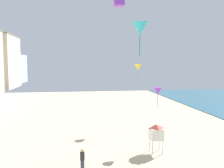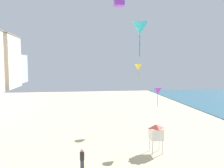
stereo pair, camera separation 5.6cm
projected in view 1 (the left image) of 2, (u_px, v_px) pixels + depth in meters
boardwalk_hotel_furthest at (7, 68)px, 91.89m from camera, size 11.88×18.20×11.73m
kite_flyer at (82, 158)px, 17.09m from camera, size 0.34×0.34×1.64m
lifeguard_stand at (156, 132)px, 20.48m from camera, size 1.10×1.10×2.55m
kite_purple_delta at (158, 91)px, 22.46m from camera, size 0.82×0.82×1.87m
kite_cyan_delta at (140, 29)px, 22.63m from camera, size 1.45×1.45×3.30m
kite_yellow_delta at (138, 67)px, 29.52m from camera, size 0.94×0.94×2.15m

